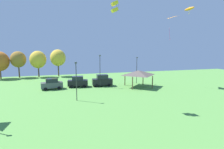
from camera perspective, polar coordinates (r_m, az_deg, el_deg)
The scene contains 13 objects.
kite_flying_0 at distance 24.89m, azimuth 0.87°, elevation 21.26°, with size 0.88×0.78×1.55m.
kite_flying_1 at distance 40.79m, azimuth 17.41°, elevation 15.44°, with size 2.10×2.82×3.80m.
kite_flying_7 at distance 35.85m, azimuth 23.93°, elevation 19.01°, with size 0.71×2.29×1.44m.
parked_car_leftmost at distance 37.71m, azimuth -19.06°, elevation -2.92°, with size 4.38×2.34×2.23m.
parked_car_second_from_left at distance 38.53m, azimuth -11.11°, elevation -2.32°, with size 4.40×2.43×2.35m.
parked_car_third_from_left at distance 38.82m, azimuth -3.21°, elevation -1.96°, with size 4.46×2.17×2.57m.
park_pavilion at distance 38.21m, azimuth 8.59°, elevation 0.57°, with size 5.85×5.65×3.60m.
light_post_1 at distance 27.84m, azimuth -11.59°, elevation -1.46°, with size 0.36×0.20×6.14m.
light_post_2 at distance 42.24m, azimuth 8.07°, elevation 1.94°, with size 0.36×0.20×6.31m.
light_post_3 at distance 37.48m, azimuth -3.94°, elevation 1.72°, with size 0.36×0.20×6.93m.
treeline_tree_1 at distance 57.02m, azimuth -28.30°, elevation 4.34°, with size 4.23×4.23×7.61m.
treeline_tree_2 at distance 55.56m, azimuth -23.01°, elevation 4.49°, with size 4.62×4.62×7.72m.
treeline_tree_3 at distance 55.11m, azimuth -17.23°, elevation 5.22°, with size 4.51×4.51×8.12m.
Camera 1 is at (-4.16, 1.74, 7.98)m, focal length 28.00 mm.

